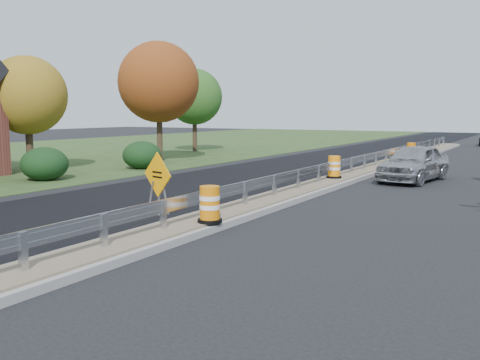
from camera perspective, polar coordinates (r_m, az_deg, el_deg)
The scene contains 15 objects.
ground at distance 18.25m, azimuth 3.67°, elevation -2.39°, with size 140.00×140.00×0.00m, color black.
grass_verge_near at distance 41.45m, azimuth -20.45°, elevation 2.59°, with size 30.00×120.00×0.03m, color #283F1B.
milled_overlay at distance 29.07m, azimuth 4.81°, elevation 1.21°, with size 7.20×120.00×0.01m, color black.
median at distance 25.56m, azimuth 11.78°, elevation 0.49°, with size 1.60×55.00×0.23m.
guardrail at distance 26.45m, azimuth 12.51°, elevation 2.03°, with size 0.10×46.15×0.72m.
hedge_mid at distance 25.44m, azimuth -20.13°, elevation 1.64°, with size 2.09×2.09×1.52m, color black.
hedge_north at distance 29.27m, azimuth -10.40°, elevation 2.64°, with size 2.09×2.09×1.52m, color black.
tree_near_yellow at distance 29.33m, azimuth -21.76°, elevation 8.37°, with size 3.96×3.96×5.88m.
tree_near_red at distance 33.58m, azimuth -8.67°, elevation 10.26°, with size 4.95×4.95×7.35m.
tree_near_back at distance 41.74m, azimuth -4.89°, elevation 8.82°, with size 4.29×4.29×6.37m.
caution_sign at distance 16.32m, azimuth -8.74°, elevation -1.92°, with size 1.31×0.57×1.87m.
barrel_median_near at distance 13.78m, azimuth -3.25°, elevation -2.67°, with size 0.64×0.64×0.94m.
barrel_median_mid at distance 23.40m, azimuth 10.01°, elevation 1.34°, with size 0.65×0.65×0.95m.
barrel_median_far at distance 34.58m, azimuth 17.79°, elevation 2.99°, with size 0.65×0.65×0.96m.
car_silver at distance 24.92m, azimuth 18.06°, elevation 1.75°, with size 1.94×4.81×1.64m, color #AAAAAF.
Camera 1 is at (8.08, -16.07, 3.05)m, focal length 40.00 mm.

